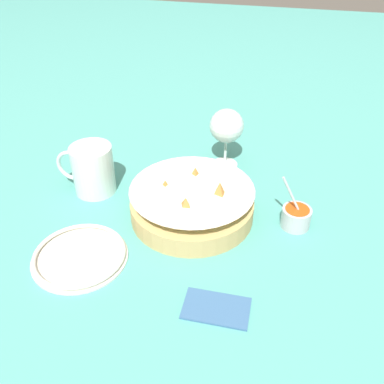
{
  "coord_description": "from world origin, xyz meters",
  "views": [
    {
      "loc": [
        -0.14,
        0.68,
        0.58
      ],
      "look_at": [
        0.03,
        -0.01,
        0.06
      ],
      "focal_mm": 40.0,
      "sensor_mm": 36.0,
      "label": 1
    }
  ],
  "objects_px": {
    "wine_glass": "(228,128)",
    "beer_mug": "(93,171)",
    "sauce_cup": "(296,216)",
    "side_plate": "(80,256)",
    "food_basket": "(192,204)"
  },
  "relations": [
    {
      "from": "side_plate",
      "to": "sauce_cup",
      "type": "bearing_deg",
      "value": -153.44
    },
    {
      "from": "food_basket",
      "to": "beer_mug",
      "type": "relative_size",
      "value": 1.9
    },
    {
      "from": "sauce_cup",
      "to": "beer_mug",
      "type": "bearing_deg",
      "value": -2.6
    },
    {
      "from": "beer_mug",
      "to": "side_plate",
      "type": "xyz_separation_m",
      "value": [
        -0.06,
        0.22,
        -0.04
      ]
    },
    {
      "from": "food_basket",
      "to": "side_plate",
      "type": "distance_m",
      "value": 0.25
    },
    {
      "from": "sauce_cup",
      "to": "beer_mug",
      "type": "height_order",
      "value": "sauce_cup"
    },
    {
      "from": "beer_mug",
      "to": "sauce_cup",
      "type": "bearing_deg",
      "value": 177.4
    },
    {
      "from": "wine_glass",
      "to": "side_plate",
      "type": "xyz_separation_m",
      "value": [
        0.21,
        0.4,
        -0.1
      ]
    },
    {
      "from": "food_basket",
      "to": "side_plate",
      "type": "relative_size",
      "value": 1.43
    },
    {
      "from": "wine_glass",
      "to": "beer_mug",
      "type": "relative_size",
      "value": 1.09
    },
    {
      "from": "wine_glass",
      "to": "beer_mug",
      "type": "xyz_separation_m",
      "value": [
        0.28,
        0.18,
        -0.05
      ]
    },
    {
      "from": "wine_glass",
      "to": "food_basket",
      "type": "bearing_deg",
      "value": 80.84
    },
    {
      "from": "side_plate",
      "to": "beer_mug",
      "type": "bearing_deg",
      "value": -73.34
    },
    {
      "from": "sauce_cup",
      "to": "side_plate",
      "type": "height_order",
      "value": "sauce_cup"
    },
    {
      "from": "wine_glass",
      "to": "side_plate",
      "type": "height_order",
      "value": "wine_glass"
    }
  ]
}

